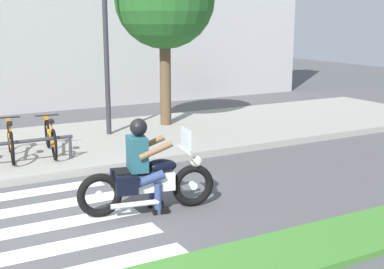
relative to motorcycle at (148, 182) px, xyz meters
name	(u,v)px	position (x,y,z in m)	size (l,w,h in m)	color
ground_plane	(62,223)	(-1.29, 0.16, -0.47)	(48.00, 48.00, 0.00)	#4C4C4F
sidewalk	(8,153)	(-1.29, 4.47, -0.39)	(24.00, 4.40, 0.15)	gray
crosswalk_stripe_1	(59,248)	(-1.55, -0.64, -0.47)	(2.80, 0.40, 0.01)	white
crosswalk_stripe_2	(44,226)	(-1.55, 0.16, -0.47)	(2.80, 0.40, 0.01)	white
crosswalk_stripe_3	(32,209)	(-1.55, 0.96, -0.47)	(2.80, 0.40, 0.01)	white
crosswalk_stripe_4	(21,194)	(-1.55, 1.76, -0.47)	(2.80, 0.40, 0.01)	white
motorcycle	(148,182)	(0.00, 0.00, 0.00)	(2.12, 0.78, 1.26)	black
rider	(143,159)	(-0.07, 0.02, 0.37)	(0.69, 0.61, 1.46)	#1E4C59
bicycle_3	(10,141)	(-1.36, 3.64, 0.04)	(0.48, 1.68, 0.79)	black
bicycle_4	(51,137)	(-0.56, 3.64, 0.03)	(0.48, 1.72, 0.76)	black
street_lamp	(105,24)	(1.15, 4.87, 2.31)	(0.28, 0.28, 4.62)	#2D2D33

